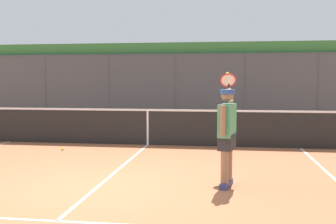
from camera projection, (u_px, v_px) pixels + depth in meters
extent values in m
plane|color=#A8603D|center=(96.00, 188.00, 6.47)|extent=(60.00, 60.00, 0.00)
cube|color=white|center=(57.00, 221.00, 4.96)|extent=(6.17, 0.05, 0.01)
cube|color=white|center=(119.00, 169.00, 7.88)|extent=(0.05, 5.91, 0.01)
cylinder|color=#474C51|center=(318.00, 88.00, 15.78)|extent=(0.07, 0.07, 2.81)
cylinder|color=#474C51|center=(245.00, 88.00, 16.18)|extent=(0.07, 0.07, 2.81)
cylinder|color=#474C51|center=(175.00, 88.00, 16.57)|extent=(0.07, 0.07, 2.81)
cylinder|color=#474C51|center=(109.00, 88.00, 16.97)|extent=(0.07, 0.07, 2.81)
cylinder|color=#474C51|center=(46.00, 88.00, 17.36)|extent=(0.07, 0.07, 2.81)
cylinder|color=#474C51|center=(175.00, 55.00, 16.46)|extent=(16.90, 0.05, 0.05)
cube|color=#474C51|center=(175.00, 88.00, 16.57)|extent=(16.90, 0.02, 2.81)
cube|color=#387A3D|center=(177.00, 82.00, 17.19)|extent=(19.90, 0.90, 3.28)
cube|color=silver|center=(175.00, 120.00, 16.50)|extent=(17.90, 0.18, 0.15)
cube|color=black|center=(148.00, 128.00, 10.76)|extent=(10.06, 0.02, 0.91)
cube|color=white|center=(148.00, 110.00, 10.72)|extent=(10.06, 0.04, 0.05)
cube|color=white|center=(148.00, 128.00, 10.76)|extent=(0.05, 0.04, 0.91)
cube|color=navy|center=(225.00, 186.00, 6.46)|extent=(0.17, 0.28, 0.09)
cylinder|color=#8C664C|center=(225.00, 160.00, 6.43)|extent=(0.13, 0.13, 0.73)
cube|color=navy|center=(228.00, 182.00, 6.69)|extent=(0.17, 0.28, 0.09)
cylinder|color=#8C664C|center=(228.00, 158.00, 6.66)|extent=(0.13, 0.13, 0.73)
cube|color=#28282D|center=(227.00, 142.00, 6.52)|extent=(0.30, 0.42, 0.26)
cube|color=#4C9E6B|center=(227.00, 120.00, 6.49)|extent=(0.31, 0.49, 0.53)
cylinder|color=#8C664C|center=(223.00, 121.00, 6.23)|extent=(0.08, 0.08, 0.49)
cylinder|color=#8C664C|center=(230.00, 97.00, 6.87)|extent=(0.11, 0.37, 0.28)
sphere|color=#8C664C|center=(227.00, 95.00, 6.46)|extent=(0.20, 0.20, 0.20)
cylinder|color=#284C93|center=(227.00, 92.00, 6.45)|extent=(0.28, 0.28, 0.08)
cube|color=#284C93|center=(229.00, 93.00, 6.56)|extent=(0.21, 0.22, 0.02)
cylinder|color=black|center=(229.00, 87.00, 7.09)|extent=(0.05, 0.17, 0.13)
torus|color=red|center=(228.00, 80.00, 7.27)|extent=(0.31, 0.21, 0.26)
cylinder|color=silver|center=(228.00, 80.00, 7.27)|extent=(0.26, 0.16, 0.21)
sphere|color=#C1D138|center=(227.00, 74.00, 7.44)|extent=(0.07, 0.07, 0.07)
sphere|color=#C1D138|center=(63.00, 149.00, 9.94)|extent=(0.07, 0.07, 0.07)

